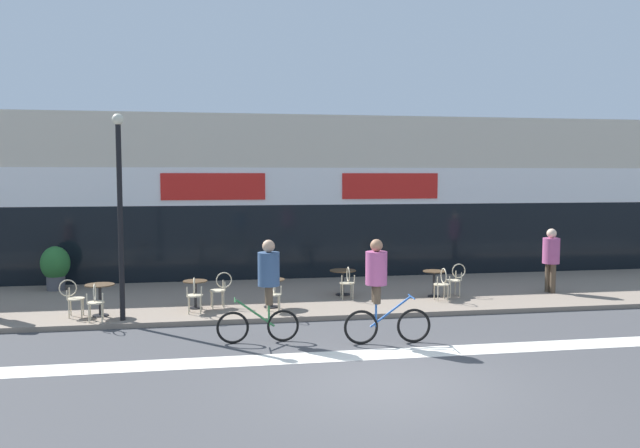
# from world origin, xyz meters

# --- Properties ---
(ground_plane) EXTENTS (120.00, 120.00, 0.00)m
(ground_plane) POSITION_xyz_m (0.00, 0.00, 0.00)
(ground_plane) COLOR #424244
(sidewalk_slab) EXTENTS (40.00, 5.50, 0.12)m
(sidewalk_slab) POSITION_xyz_m (0.00, 7.25, 0.06)
(sidewalk_slab) COLOR gray
(sidewalk_slab) RESTS_ON ground
(storefront_facade) EXTENTS (40.00, 4.06, 5.43)m
(storefront_facade) POSITION_xyz_m (0.00, 11.96, 2.70)
(storefront_facade) COLOR beige
(storefront_facade) RESTS_ON ground
(bike_lane_stripe) EXTENTS (36.00, 0.70, 0.01)m
(bike_lane_stripe) POSITION_xyz_m (0.00, 1.58, 0.00)
(bike_lane_stripe) COLOR silver
(bike_lane_stripe) RESTS_ON ground
(bistro_table_0) EXTENTS (0.69, 0.69, 0.76)m
(bistro_table_0) POSITION_xyz_m (-5.58, 5.40, 0.66)
(bistro_table_0) COLOR black
(bistro_table_0) RESTS_ON sidewalk_slab
(bistro_table_1) EXTENTS (0.61, 0.61, 0.71)m
(bistro_table_1) POSITION_xyz_m (-3.37, 5.89, 0.62)
(bistro_table_1) COLOR black
(bistro_table_1) RESTS_ON sidewalk_slab
(bistro_table_2) EXTENTS (0.69, 0.69, 0.72)m
(bistro_table_2) POSITION_xyz_m (-1.46, 5.69, 0.64)
(bistro_table_2) COLOR black
(bistro_table_2) RESTS_ON sidewalk_slab
(bistro_table_3) EXTENTS (0.73, 0.73, 0.70)m
(bistro_table_3) POSITION_xyz_m (0.67, 6.99, 0.63)
(bistro_table_3) COLOR black
(bistro_table_3) RESTS_ON sidewalk_slab
(bistro_table_4) EXTENTS (0.62, 0.62, 0.72)m
(bistro_table_4) POSITION_xyz_m (3.11, 6.34, 0.63)
(bistro_table_4) COLOR black
(bistro_table_4) RESTS_ON sidewalk_slab
(cafe_chair_0_near) EXTENTS (0.43, 0.59, 0.90)m
(cafe_chair_0_near) POSITION_xyz_m (-5.58, 4.78, 0.64)
(cafe_chair_0_near) COLOR beige
(cafe_chair_0_near) RESTS_ON sidewalk_slab
(cafe_chair_0_side) EXTENTS (0.59, 0.43, 0.90)m
(cafe_chair_0_side) POSITION_xyz_m (-6.21, 5.40, 0.64)
(cafe_chair_0_side) COLOR beige
(cafe_chair_0_side) RESTS_ON sidewalk_slab
(cafe_chair_1_near) EXTENTS (0.41, 0.58, 0.90)m
(cafe_chair_1_near) POSITION_xyz_m (-3.37, 5.27, 0.64)
(cafe_chair_1_near) COLOR beige
(cafe_chair_1_near) RESTS_ON sidewalk_slab
(cafe_chair_1_side) EXTENTS (0.60, 0.45, 0.90)m
(cafe_chair_1_side) POSITION_xyz_m (-2.74, 5.90, 0.64)
(cafe_chair_1_side) COLOR beige
(cafe_chair_1_side) RESTS_ON sidewalk_slab
(cafe_chair_2_near) EXTENTS (0.41, 0.58, 0.90)m
(cafe_chair_2_near) POSITION_xyz_m (-1.46, 5.07, 0.64)
(cafe_chair_2_near) COLOR beige
(cafe_chair_2_near) RESTS_ON sidewalk_slab
(cafe_chair_3_near) EXTENTS (0.41, 0.58, 0.90)m
(cafe_chair_3_near) POSITION_xyz_m (0.67, 6.37, 0.64)
(cafe_chair_3_near) COLOR beige
(cafe_chair_3_near) RESTS_ON sidewalk_slab
(cafe_chair_4_near) EXTENTS (0.40, 0.57, 0.90)m
(cafe_chair_4_near) POSITION_xyz_m (3.11, 5.71, 0.64)
(cafe_chair_4_near) COLOR beige
(cafe_chair_4_near) RESTS_ON sidewalk_slab
(cafe_chair_4_side) EXTENTS (0.59, 0.43, 0.90)m
(cafe_chair_4_side) POSITION_xyz_m (3.74, 6.34, 0.64)
(cafe_chair_4_side) COLOR beige
(cafe_chair_4_side) RESTS_ON sidewalk_slab
(planter_pot) EXTENTS (0.83, 0.83, 1.29)m
(planter_pot) POSITION_xyz_m (-7.47, 9.14, 0.83)
(planter_pot) COLOR #4C4C51
(planter_pot) RESTS_ON sidewalk_slab
(lamp_post) EXTENTS (0.26, 0.26, 4.75)m
(lamp_post) POSITION_xyz_m (-4.99, 4.85, 2.89)
(lamp_post) COLOR black
(lamp_post) RESTS_ON sidewalk_slab
(cyclist_0) EXTENTS (1.72, 0.48, 2.15)m
(cyclist_0) POSITION_xyz_m (-1.82, 2.82, 1.27)
(cyclist_0) COLOR black
(cyclist_0) RESTS_ON ground
(cyclist_1) EXTENTS (1.83, 0.51, 2.18)m
(cyclist_1) POSITION_xyz_m (0.46, 2.31, 1.25)
(cyclist_1) COLOR black
(cyclist_1) RESTS_ON ground
(pedestrian_far_end) EXTENTS (0.59, 0.59, 1.84)m
(pedestrian_far_end) POSITION_xyz_m (6.62, 6.38, 1.21)
(pedestrian_far_end) COLOR #4C3D2D
(pedestrian_far_end) RESTS_ON sidewalk_slab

